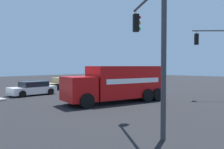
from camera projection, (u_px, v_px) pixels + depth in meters
ground_plane at (126, 99)px, 19.48m from camera, size 100.00×100.00×0.00m
delivery_truck at (117, 83)px, 18.05m from camera, size 4.66×8.20×2.78m
traffic_light_primary at (152, 37)px, 10.11m from camera, size 3.54×2.98×6.10m
pickup_tan at (63, 83)px, 28.49m from camera, size 2.35×5.25×1.38m
sedan_white at (33, 89)px, 22.37m from camera, size 2.19×4.38×1.31m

